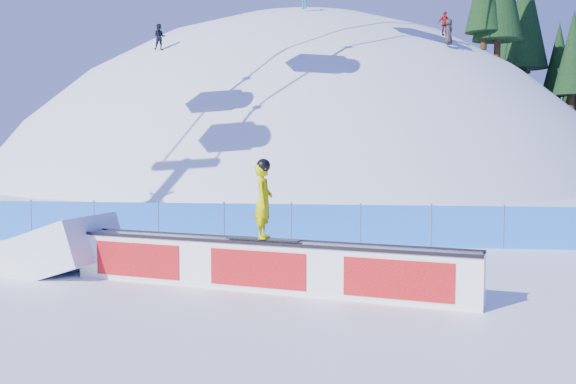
# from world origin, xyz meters

# --- Properties ---
(ground) EXTENTS (160.00, 160.00, 0.00)m
(ground) POSITION_xyz_m (0.00, 0.00, 0.00)
(ground) COLOR white
(ground) RESTS_ON ground
(snow_hill) EXTENTS (64.00, 64.00, 64.00)m
(snow_hill) POSITION_xyz_m (0.00, 42.00, -18.00)
(snow_hill) COLOR silver
(snow_hill) RESTS_ON ground
(safety_fence) EXTENTS (22.05, 0.05, 1.30)m
(safety_fence) POSITION_xyz_m (0.00, 4.50, 0.60)
(safety_fence) COLOR blue
(safety_fence) RESTS_ON ground
(rail_box) EXTENTS (8.46, 2.69, 1.03)m
(rail_box) POSITION_xyz_m (3.05, -1.33, 0.51)
(rail_box) COLOR white
(rail_box) RESTS_ON ground
(snow_ramp) EXTENTS (3.37, 2.56, 1.87)m
(snow_ramp) POSITION_xyz_m (-2.14, -0.01, 0.00)
(snow_ramp) COLOR white
(snow_ramp) RESTS_ON ground
(snowboarder) EXTENTS (1.58, 0.66, 1.63)m
(snowboarder) POSITION_xyz_m (3.07, -1.33, 1.83)
(snowboarder) COLOR black
(snowboarder) RESTS_ON rail_box
(distant_skiers) EXTENTS (19.59, 6.86, 5.27)m
(distant_skiers) POSITION_xyz_m (2.61, 30.31, 11.40)
(distant_skiers) COLOR black
(distant_skiers) RESTS_ON ground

